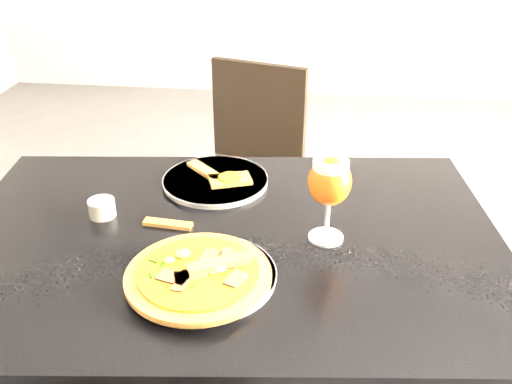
# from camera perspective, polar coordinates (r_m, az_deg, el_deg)

# --- Properties ---
(dining_table) EXTENTS (1.28, 0.92, 0.75)m
(dining_table) POSITION_cam_1_polar(r_m,az_deg,el_deg) (1.30, -2.79, -7.73)
(dining_table) COLOR black
(dining_table) RESTS_ON ground
(chair_far) EXTENTS (0.49, 0.49, 0.85)m
(chair_far) POSITION_cam_1_polar(r_m,az_deg,el_deg) (2.16, -0.94, 2.26)
(chair_far) COLOR black
(chair_far) RESTS_ON ground
(plate_main) EXTENTS (0.30, 0.30, 0.01)m
(plate_main) POSITION_cam_1_polar(r_m,az_deg,el_deg) (1.13, -4.79, -8.35)
(plate_main) COLOR white
(plate_main) RESTS_ON dining_table
(pizza) EXTENTS (0.28, 0.28, 0.03)m
(pizza) POSITION_cam_1_polar(r_m,az_deg,el_deg) (1.11, -5.73, -8.15)
(pizza) COLOR olive
(pizza) RESTS_ON plate_main
(plate_second) EXTENTS (0.33, 0.33, 0.01)m
(plate_second) POSITION_cam_1_polar(r_m,az_deg,el_deg) (1.46, -4.08, 1.13)
(plate_second) COLOR white
(plate_second) RESTS_ON dining_table
(crust_scraps) EXTENTS (0.19, 0.14, 0.01)m
(crust_scraps) POSITION_cam_1_polar(r_m,az_deg,el_deg) (1.45, -3.47, 1.57)
(crust_scraps) COLOR olive
(crust_scraps) RESTS_ON plate_second
(loose_crust) EXTENTS (0.11, 0.04, 0.01)m
(loose_crust) POSITION_cam_1_polar(r_m,az_deg,el_deg) (1.30, -8.81, -3.16)
(loose_crust) COLOR olive
(loose_crust) RESTS_ON dining_table
(sauce_cup) EXTENTS (0.06, 0.06, 0.04)m
(sauce_cup) POSITION_cam_1_polar(r_m,az_deg,el_deg) (1.36, -15.17, -1.49)
(sauce_cup) COLOR beige
(sauce_cup) RESTS_ON dining_table
(beer_glass) EXTENTS (0.09, 0.09, 0.19)m
(beer_glass) POSITION_cam_1_polar(r_m,az_deg,el_deg) (1.18, 7.39, 0.98)
(beer_glass) COLOR silver
(beer_glass) RESTS_ON dining_table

